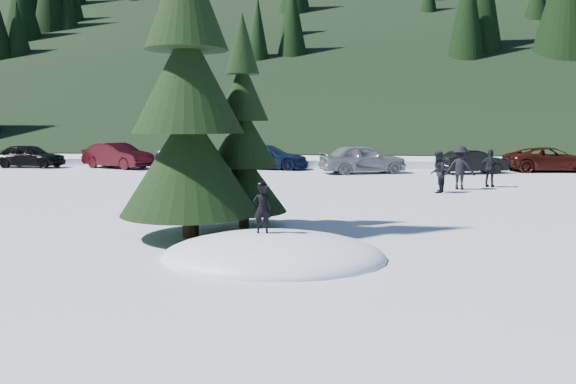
# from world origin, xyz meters

# --- Properties ---
(ground) EXTENTS (200.00, 200.00, 0.00)m
(ground) POSITION_xyz_m (0.00, 0.00, 0.00)
(ground) COLOR white
(ground) RESTS_ON ground
(snow_mound) EXTENTS (4.48, 3.52, 0.96)m
(snow_mound) POSITION_xyz_m (0.00, 0.00, 0.00)
(snow_mound) COLOR white
(snow_mound) RESTS_ON ground
(forest_hillside) EXTENTS (200.00, 60.00, 25.00)m
(forest_hillside) POSITION_xyz_m (0.00, 54.00, 12.50)
(forest_hillside) COLOR black
(forest_hillside) RESTS_ON ground
(spruce_tall) EXTENTS (3.20, 3.20, 8.60)m
(spruce_tall) POSITION_xyz_m (-2.20, 1.80, 3.32)
(spruce_tall) COLOR black
(spruce_tall) RESTS_ON ground
(spruce_short) EXTENTS (2.20, 2.20, 5.37)m
(spruce_short) POSITION_xyz_m (-1.20, 3.20, 2.10)
(spruce_short) COLOR black
(spruce_short) RESTS_ON ground
(child_skier) EXTENTS (0.38, 0.28, 0.97)m
(child_skier) POSITION_xyz_m (-0.23, 0.06, 0.96)
(child_skier) COLOR black
(child_skier) RESTS_ON snow_mound
(adult_0) EXTENTS (0.82, 0.92, 1.57)m
(adult_0) POSITION_xyz_m (4.81, 10.94, 0.79)
(adult_0) COLOR black
(adult_0) RESTS_ON ground
(adult_1) EXTENTS (0.98, 0.77, 1.55)m
(adult_1) POSITION_xyz_m (7.26, 13.08, 0.78)
(adult_1) COLOR black
(adult_1) RESTS_ON ground
(adult_2) EXTENTS (1.28, 1.02, 1.73)m
(adult_2) POSITION_xyz_m (5.86, 12.13, 0.87)
(adult_2) COLOR black
(adult_2) RESTS_ON ground
(car_0) EXTENTS (4.16, 1.79, 1.40)m
(car_0) POSITION_xyz_m (-17.46, 20.61, 0.70)
(car_0) COLOR black
(car_0) RESTS_ON ground
(car_1) EXTENTS (4.72, 3.24, 1.47)m
(car_1) POSITION_xyz_m (-12.00, 20.64, 0.74)
(car_1) COLOR black
(car_1) RESTS_ON ground
(car_2) EXTENTS (5.45, 3.24, 1.42)m
(car_2) POSITION_xyz_m (-7.60, 22.05, 0.71)
(car_2) COLOR #52555A
(car_2) RESTS_ON ground
(car_3) EXTENTS (5.09, 2.80, 1.40)m
(car_3) POSITION_xyz_m (-3.25, 21.07, 0.70)
(car_3) COLOR #0E1832
(car_3) RESTS_ON ground
(car_4) EXTENTS (4.88, 3.20, 1.54)m
(car_4) POSITION_xyz_m (2.14, 18.92, 0.77)
(car_4) COLOR gray
(car_4) RESTS_ON ground
(car_5) EXTENTS (3.92, 2.67, 1.22)m
(car_5) POSITION_xyz_m (7.88, 19.47, 0.61)
(car_5) COLOR black
(car_5) RESTS_ON ground
(car_6) EXTENTS (4.90, 2.55, 1.32)m
(car_6) POSITION_xyz_m (12.33, 21.08, 0.66)
(car_6) COLOR black
(car_6) RESTS_ON ground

